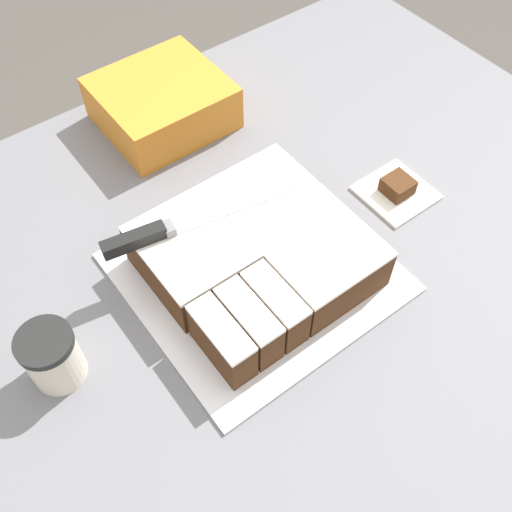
{
  "coord_description": "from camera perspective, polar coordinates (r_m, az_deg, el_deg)",
  "views": [
    {
      "loc": [
        -0.37,
        -0.43,
        1.73
      ],
      "look_at": [
        -0.04,
        0.01,
        0.98
      ],
      "focal_mm": 42.0,
      "sensor_mm": 36.0,
      "label": 1
    }
  ],
  "objects": [
    {
      "name": "ground_plane",
      "position": [
        1.82,
        1.23,
        -17.94
      ],
      "size": [
        8.0,
        8.0,
        0.0
      ],
      "primitive_type": "plane",
      "color": "#4C4742"
    },
    {
      "name": "cake",
      "position": [
        0.93,
        0.03,
        0.15
      ],
      "size": [
        0.31,
        0.29,
        0.08
      ],
      "color": "#472814",
      "rests_on": "cake_board"
    },
    {
      "name": "storage_box",
      "position": [
        1.2,
        -8.92,
        14.19
      ],
      "size": [
        0.23,
        0.21,
        0.09
      ],
      "color": "orange",
      "rests_on": "countertop"
    },
    {
      "name": "brownie",
      "position": [
        1.09,
        13.34,
        6.51
      ],
      "size": [
        0.05,
        0.05,
        0.03
      ],
      "color": "#472814",
      "rests_on": "paper_napkin"
    },
    {
      "name": "cake_board",
      "position": [
        0.97,
        -0.0,
        -1.53
      ],
      "size": [
        0.39,
        0.38,
        0.01
      ],
      "color": "silver",
      "rests_on": "countertop"
    },
    {
      "name": "paper_napkin",
      "position": [
        1.1,
        13.17,
        5.9
      ],
      "size": [
        0.12,
        0.12,
        0.01
      ],
      "color": "white",
      "rests_on": "countertop"
    },
    {
      "name": "knife",
      "position": [
        0.91,
        -9.05,
        2.37
      ],
      "size": [
        0.32,
        0.08,
        0.02
      ],
      "rotation": [
        0.0,
        0.0,
        -0.18
      ],
      "color": "silver",
      "rests_on": "cake"
    },
    {
      "name": "countertop",
      "position": [
        1.39,
        1.58,
        -11.92
      ],
      "size": [
        1.4,
        1.1,
        0.93
      ],
      "color": "slate",
      "rests_on": "ground_plane"
    },
    {
      "name": "coffee_cup",
      "position": [
        0.88,
        -18.83,
        -9.07
      ],
      "size": [
        0.08,
        0.08,
        0.1
      ],
      "color": "beige",
      "rests_on": "countertop"
    }
  ]
}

